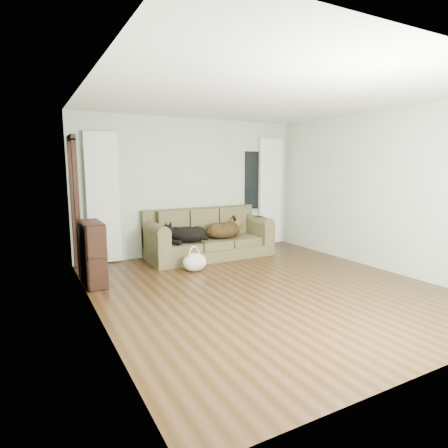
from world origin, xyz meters
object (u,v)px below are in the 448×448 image
tote_bag (195,261)px  bookshelf (93,250)px  dog_shepherd (224,230)px  dog_black_lab (185,235)px  sofa (210,233)px

tote_bag → bookshelf: (-1.56, 0.07, 0.34)m
dog_shepherd → dog_black_lab: bearing=1.1°
tote_bag → dog_black_lab: bearing=79.7°
dog_shepherd → tote_bag: 1.22m
sofa → dog_shepherd: bearing=-9.6°
sofa → dog_shepherd: sofa is taller
bookshelf → dog_black_lab: bearing=22.7°
dog_black_lab → bookshelf: bearing=-126.8°
bookshelf → sofa: bearing=20.6°
dog_shepherd → bookshelf: bearing=12.0°
sofa → dog_black_lab: size_ratio=3.40×
dog_black_lab → tote_bag: size_ratio=1.69×
sofa → tote_bag: (-0.65, -0.76, -0.29)m
dog_black_lab → bookshelf: bookshelf is taller
sofa → dog_black_lab: bearing=-169.5°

